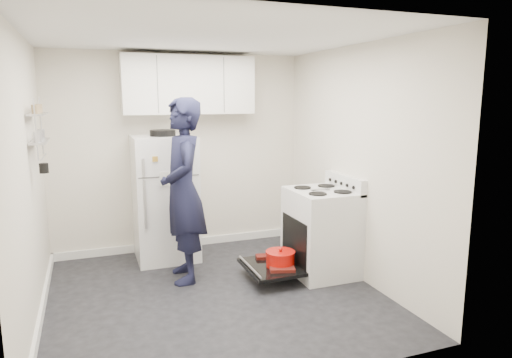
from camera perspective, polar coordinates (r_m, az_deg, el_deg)
name	(u,v)px	position (r m, az deg, el deg)	size (l,w,h in m)	color
room	(209,176)	(4.41, -5.90, 0.39)	(3.21, 3.21, 2.51)	black
electric_range	(320,233)	(5.16, 8.02, -6.66)	(0.66, 0.76, 1.10)	silver
open_oven_door	(276,262)	(5.00, 2.46, -10.38)	(0.55, 0.70, 0.24)	black
refrigerator	(165,198)	(5.62, -11.30, -2.29)	(0.72, 0.74, 1.57)	white
upper_cabinets	(189,85)	(5.74, -8.42, 11.54)	(1.60, 0.33, 0.70)	silver
wall_shelf_rack	(39,128)	(4.69, -25.51, 5.81)	(0.14, 0.60, 0.61)	#B2B2B7
person	(183,191)	(4.88, -9.11, -1.48)	(0.71, 0.47, 1.95)	black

